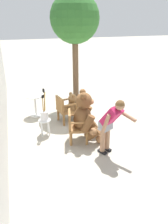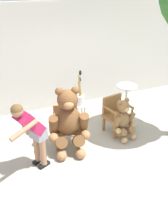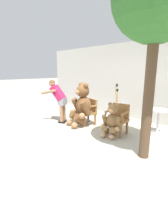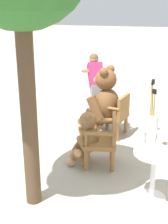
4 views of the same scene
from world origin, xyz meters
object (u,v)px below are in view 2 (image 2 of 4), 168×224
at_px(person_visitor, 31,129).
at_px(teddy_bear_large, 68,121).
at_px(round_side_table, 126,95).
at_px(brush_bucket, 80,98).
at_px(white_stool, 80,109).
at_px(wooden_chair_right, 116,113).
at_px(teddy_bear_small, 123,119).
at_px(wooden_chair_left, 66,124).

bearing_deg(person_visitor, teddy_bear_large, 22.18).
bearing_deg(round_side_table, brush_bucket, -176.03).
height_order(white_stool, round_side_table, round_side_table).
distance_m(wooden_chair_right, round_side_table, 1.16).
height_order(teddy_bear_small, round_side_table, teddy_bear_small).
height_order(person_visitor, round_side_table, person_visitor).
distance_m(white_stool, round_side_table, 1.42).
height_order(white_stool, brush_bucket, brush_bucket).
distance_m(teddy_bear_small, round_side_table, 1.37).
bearing_deg(wooden_chair_left, white_stool, 50.30).
relative_size(wooden_chair_left, teddy_bear_small, 0.91).
xyz_separation_m(brush_bucket, round_side_table, (1.42, 0.10, -0.20)).
height_order(wooden_chair_left, wooden_chair_right, same).
bearing_deg(brush_bucket, wooden_chair_left, -129.87).
bearing_deg(wooden_chair_left, brush_bucket, 50.13).
bearing_deg(teddy_bear_small, white_stool, 121.80).
bearing_deg(person_visitor, round_side_table, 26.28).
bearing_deg(round_side_table, teddy_bear_small, -124.60).
bearing_deg(wooden_chair_left, person_visitor, -145.45).
relative_size(wooden_chair_left, person_visitor, 0.58).
relative_size(teddy_bear_large, brush_bucket, 1.55).
height_order(wooden_chair_right, person_visitor, person_visitor).
bearing_deg(brush_bucket, teddy_bear_small, -58.18).
distance_m(teddy_bear_large, brush_bucket, 1.19).
distance_m(wooden_chair_left, person_visitor, 1.12).
relative_size(wooden_chair_right, teddy_bear_large, 0.61).
height_order(wooden_chair_left, white_stool, wooden_chair_left).
relative_size(teddy_bear_small, brush_bucket, 1.04).
bearing_deg(teddy_bear_large, brush_bucket, 56.79).
bearing_deg(brush_bucket, wooden_chair_right, -50.06).
xyz_separation_m(wooden_chair_left, brush_bucket, (0.62, 0.74, 0.18)).
bearing_deg(white_stool, person_visitor, -137.87).
xyz_separation_m(teddy_bear_large, teddy_bear_small, (1.29, -0.04, -0.23)).
distance_m(teddy_bear_large, round_side_table, 2.35).
xyz_separation_m(wooden_chair_left, round_side_table, (2.04, 0.84, -0.01)).
bearing_deg(teddy_bear_small, person_visitor, -171.93).
distance_m(person_visitor, brush_bucket, 2.00).
xyz_separation_m(teddy_bear_small, round_side_table, (0.78, 1.13, -0.02)).
distance_m(wooden_chair_right, teddy_bear_small, 0.29).
relative_size(wooden_chair_left, wooden_chair_right, 1.00).
bearing_deg(round_side_table, wooden_chair_left, -157.62).
bearing_deg(wooden_chair_right, person_visitor, -164.25).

